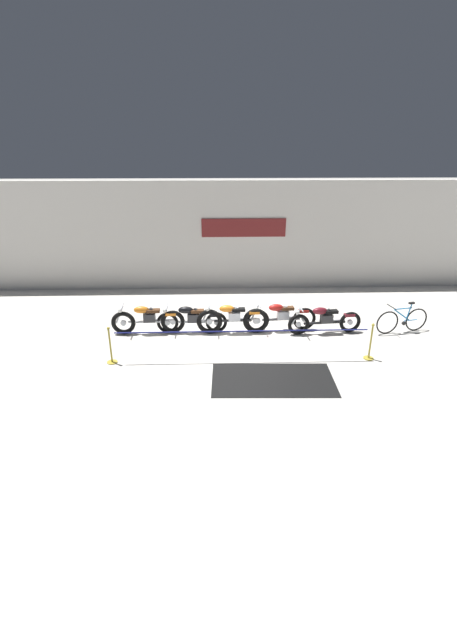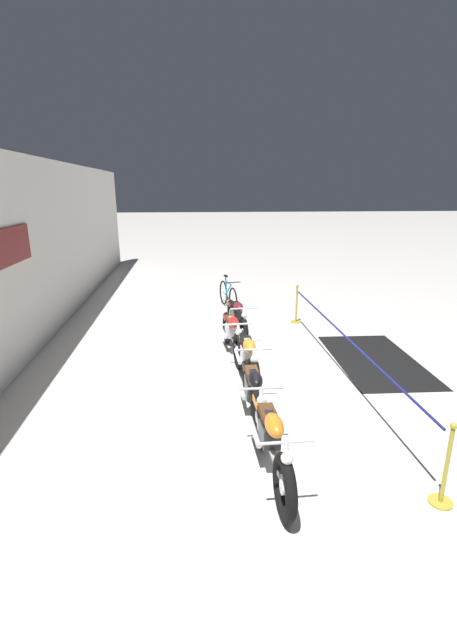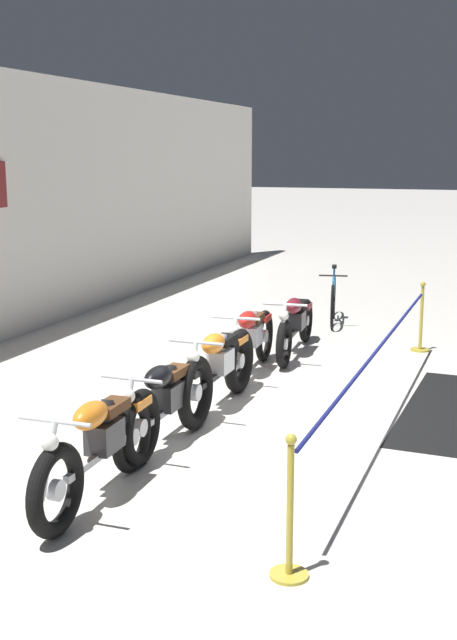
{
  "view_description": "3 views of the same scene",
  "coord_description": "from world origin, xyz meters",
  "px_view_note": "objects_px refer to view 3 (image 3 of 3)",
  "views": [
    {
      "loc": [
        -0.61,
        -11.59,
        5.57
      ],
      "look_at": [
        -0.22,
        0.38,
        0.52
      ],
      "focal_mm": 24.0,
      "sensor_mm": 36.0,
      "label": 1
    },
    {
      "loc": [
        -7.32,
        1.58,
        3.5
      ],
      "look_at": [
        1.21,
        0.81,
        0.86
      ],
      "focal_mm": 24.0,
      "sensor_mm": 36.0,
      "label": 2
    },
    {
      "loc": [
        -8.4,
        -2.65,
        2.91
      ],
      "look_at": [
        1.4,
        1.01,
        0.74
      ],
      "focal_mm": 45.0,
      "sensor_mm": 36.0,
      "label": 3
    }
  ],
  "objects_px": {
    "motorcycle_black_1": "(166,401)",
    "bicycle": "(333,300)",
    "stanchion_far_left": "(357,393)",
    "stanchion_mid_left": "(421,328)",
    "motorcycle_orange_0": "(101,446)",
    "motorcycle_orange_2": "(219,369)",
    "motorcycle_maroon_4": "(295,324)",
    "motorcycle_red_3": "(250,340)"
  },
  "relations": [
    {
      "from": "motorcycle_orange_0",
      "to": "stanchion_far_left",
      "type": "height_order",
      "value": "stanchion_far_left"
    },
    {
      "from": "stanchion_far_left",
      "to": "motorcycle_orange_0",
      "type": "bearing_deg",
      "value": 129.18
    },
    {
      "from": "motorcycle_maroon_4",
      "to": "motorcycle_red_3",
      "type": "bearing_deg",
      "value": 169.15
    },
    {
      "from": "motorcycle_red_3",
      "to": "stanchion_mid_left",
      "type": "xyz_separation_m",
      "value": [
        2.17,
        -1.96,
        -0.12
      ]
    },
    {
      "from": "motorcycle_orange_2",
      "to": "bicycle",
      "type": "xyz_separation_m",
      "value": [
        5.28,
        -0.11,
        -0.08
      ]
    },
    {
      "from": "motorcycle_orange_0",
      "to": "bicycle",
      "type": "relative_size",
      "value": 1.3
    },
    {
      "from": "bicycle",
      "to": "stanchion_mid_left",
      "type": "distance_m",
      "value": 2.34
    },
    {
      "from": "motorcycle_orange_2",
      "to": "motorcycle_orange_0",
      "type": "bearing_deg",
      "value": 178.66
    },
    {
      "from": "motorcycle_black_1",
      "to": "motorcycle_orange_0",
      "type": "bearing_deg",
      "value": -179.16
    },
    {
      "from": "motorcycle_orange_0",
      "to": "motorcycle_black_1",
      "type": "xyz_separation_m",
      "value": [
        1.35,
        0.02,
        -0.0
      ]
    },
    {
      "from": "motorcycle_orange_0",
      "to": "stanchion_mid_left",
      "type": "height_order",
      "value": "stanchion_mid_left"
    },
    {
      "from": "motorcycle_red_3",
      "to": "bicycle",
      "type": "height_order",
      "value": "bicycle"
    },
    {
      "from": "motorcycle_maroon_4",
      "to": "bicycle",
      "type": "bearing_deg",
      "value": 0.12
    },
    {
      "from": "motorcycle_red_3",
      "to": "bicycle",
      "type": "xyz_separation_m",
      "value": [
        3.76,
        -0.25,
        -0.08
      ]
    },
    {
      "from": "stanchion_far_left",
      "to": "stanchion_mid_left",
      "type": "distance_m",
      "value": 4.78
    },
    {
      "from": "bicycle",
      "to": "stanchion_far_left",
      "type": "height_order",
      "value": "stanchion_far_left"
    },
    {
      "from": "motorcycle_orange_2",
      "to": "stanchion_mid_left",
      "type": "height_order",
      "value": "stanchion_mid_left"
    },
    {
      "from": "motorcycle_red_3",
      "to": "stanchion_far_left",
      "type": "height_order",
      "value": "stanchion_far_left"
    },
    {
      "from": "stanchion_far_left",
      "to": "stanchion_mid_left",
      "type": "height_order",
      "value": "same"
    },
    {
      "from": "motorcycle_orange_0",
      "to": "motorcycle_orange_2",
      "type": "distance_m",
      "value": 2.62
    },
    {
      "from": "motorcycle_maroon_4",
      "to": "bicycle",
      "type": "xyz_separation_m",
      "value": [
        2.44,
        0.01,
        -0.05
      ]
    },
    {
      "from": "motorcycle_red_3",
      "to": "motorcycle_maroon_4",
      "type": "xyz_separation_m",
      "value": [
        1.32,
        -0.25,
        -0.03
      ]
    },
    {
      "from": "motorcycle_black_1",
      "to": "motorcycle_orange_2",
      "type": "bearing_deg",
      "value": -3.66
    },
    {
      "from": "motorcycle_orange_2",
      "to": "bicycle",
      "type": "distance_m",
      "value": 5.28
    },
    {
      "from": "motorcycle_orange_2",
      "to": "stanchion_mid_left",
      "type": "relative_size",
      "value": 2.12
    },
    {
      "from": "motorcycle_orange_0",
      "to": "motorcycle_black_1",
      "type": "distance_m",
      "value": 1.35
    },
    {
      "from": "motorcycle_orange_0",
      "to": "stanchion_mid_left",
      "type": "bearing_deg",
      "value": -16.64
    },
    {
      "from": "motorcycle_black_1",
      "to": "bicycle",
      "type": "distance_m",
      "value": 6.55
    },
    {
      "from": "motorcycle_black_1",
      "to": "bicycle",
      "type": "xyz_separation_m",
      "value": [
        6.55,
        -0.19,
        -0.06
      ]
    },
    {
      "from": "motorcycle_orange_2",
      "to": "stanchion_far_left",
      "type": "distance_m",
      "value": 2.13
    },
    {
      "from": "motorcycle_maroon_4",
      "to": "motorcycle_orange_2",
      "type": "bearing_deg",
      "value": 177.7
    },
    {
      "from": "bicycle",
      "to": "stanchion_far_left",
      "type": "bearing_deg",
      "value": -164.91
    },
    {
      "from": "motorcycle_black_1",
      "to": "motorcycle_red_3",
      "type": "distance_m",
      "value": 2.79
    },
    {
      "from": "motorcycle_orange_0",
      "to": "motorcycle_maroon_4",
      "type": "height_order",
      "value": "motorcycle_orange_0"
    },
    {
      "from": "motorcycle_orange_0",
      "to": "motorcycle_maroon_4",
      "type": "distance_m",
      "value": 5.46
    },
    {
      "from": "motorcycle_black_1",
      "to": "stanchion_mid_left",
      "type": "bearing_deg",
      "value": -21.02
    },
    {
      "from": "motorcycle_black_1",
      "to": "motorcycle_orange_2",
      "type": "xyz_separation_m",
      "value": [
        1.27,
        -0.08,
        0.02
      ]
    },
    {
      "from": "motorcycle_orange_2",
      "to": "motorcycle_maroon_4",
      "type": "height_order",
      "value": "motorcycle_orange_2"
    },
    {
      "from": "motorcycle_black_1",
      "to": "bicycle",
      "type": "height_order",
      "value": "bicycle"
    },
    {
      "from": "motorcycle_red_3",
      "to": "stanchion_far_left",
      "type": "distance_m",
      "value": 3.27
    },
    {
      "from": "motorcycle_orange_2",
      "to": "stanchion_far_left",
      "type": "relative_size",
      "value": 0.32
    },
    {
      "from": "motorcycle_red_3",
      "to": "stanchion_mid_left",
      "type": "relative_size",
      "value": 2.12
    }
  ]
}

